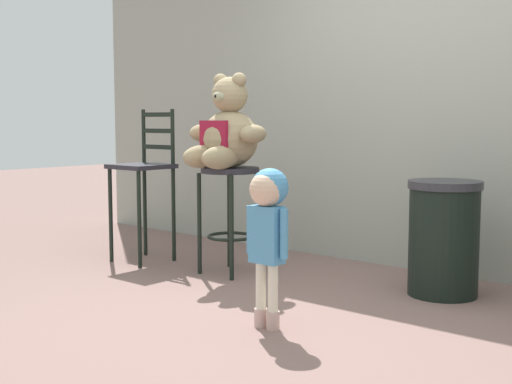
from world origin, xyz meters
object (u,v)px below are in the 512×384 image
object	(u,v)px
teddy_bear	(227,133)
trash_bin	(444,238)
child_walking	(268,213)
bar_chair_empty	(144,174)
bar_stool_with_teddy	(230,197)

from	to	relation	value
teddy_bear	trash_bin	bearing A→B (deg)	17.42
teddy_bear	child_walking	distance (m)	1.41
trash_bin	bar_chair_empty	xyz separation A→B (m)	(-2.31, -0.55, 0.32)
bar_stool_with_teddy	teddy_bear	world-z (taller)	teddy_bear
bar_stool_with_teddy	bar_chair_empty	distance (m)	0.85
trash_bin	child_walking	bearing A→B (deg)	-107.58
bar_stool_with_teddy	child_walking	size ratio (longest dim) A/B	0.90
bar_stool_with_teddy	bar_chair_empty	bearing A→B (deg)	-172.14
trash_bin	teddy_bear	bearing A→B (deg)	-162.58
bar_stool_with_teddy	bar_chair_empty	world-z (taller)	bar_chair_empty
bar_stool_with_teddy	child_walking	world-z (taller)	child_walking
teddy_bear	bar_stool_with_teddy	bearing A→B (deg)	90.00
child_walking	trash_bin	distance (m)	1.37
bar_stool_with_teddy	trash_bin	bearing A→B (deg)	16.25
child_walking	bar_chair_empty	bearing A→B (deg)	-5.17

